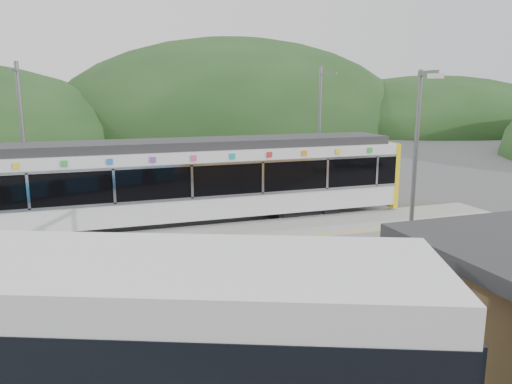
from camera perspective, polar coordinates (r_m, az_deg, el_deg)
name	(u,v)px	position (r m, az deg, el deg)	size (l,w,h in m)	color
ground	(239,271)	(16.54, -1.96, -9.01)	(120.00, 120.00, 0.00)	#4C4C4F
hills	(333,217)	(23.50, 8.77, -2.89)	(146.00, 149.00, 26.00)	#1E3D19
platform	(214,239)	(19.51, -4.81, -5.35)	(26.00, 3.20, 0.30)	#9E9E99
yellow_line	(223,245)	(18.26, -3.81, -6.01)	(26.00, 0.10, 0.01)	yellow
train	(174,180)	(21.43, -9.39, 1.34)	(20.44, 3.01, 3.74)	black
catenary_mast_west	(23,142)	(23.61, -25.06, 5.23)	(0.18, 1.80, 7.00)	slate
catenary_mast_east	(319,133)	(26.14, 7.26, 6.73)	(0.18, 1.80, 7.00)	slate
bus	(44,362)	(8.94, -23.08, -17.42)	(12.39, 7.31, 3.34)	#0D7DCE
lamp_post	(418,167)	(14.17, 18.00, 2.75)	(0.39, 1.14, 6.34)	slate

